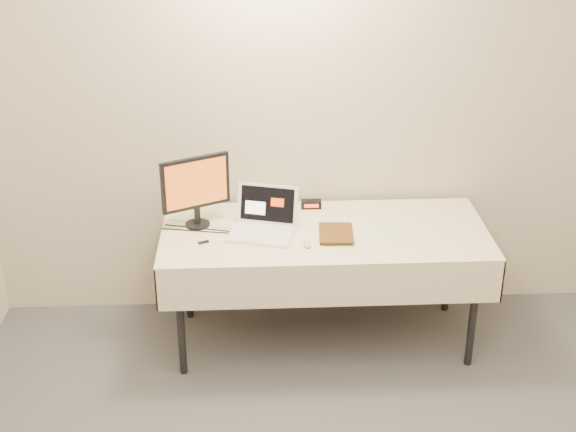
{
  "coord_description": "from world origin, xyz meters",
  "views": [
    {
      "loc": [
        -0.41,
        -2.02,
        2.78
      ],
      "look_at": [
        -0.21,
        1.99,
        0.86
      ],
      "focal_mm": 50.0,
      "sensor_mm": 36.0,
      "label": 1
    }
  ],
  "objects_px": {
    "monitor": "(196,186)",
    "table": "(324,240)",
    "laptop": "(264,222)",
    "book": "(320,215)"
  },
  "relations": [
    {
      "from": "monitor",
      "to": "table",
      "type": "bearing_deg",
      "value": -34.01
    },
    {
      "from": "table",
      "to": "monitor",
      "type": "distance_m",
      "value": 0.8
    },
    {
      "from": "table",
      "to": "laptop",
      "type": "bearing_deg",
      "value": 178.82
    },
    {
      "from": "table",
      "to": "laptop",
      "type": "distance_m",
      "value": 0.37
    },
    {
      "from": "laptop",
      "to": "monitor",
      "type": "height_order",
      "value": "monitor"
    },
    {
      "from": "table",
      "to": "monitor",
      "type": "bearing_deg",
      "value": 171.85
    },
    {
      "from": "table",
      "to": "book",
      "type": "bearing_deg",
      "value": -119.6
    },
    {
      "from": "table",
      "to": "monitor",
      "type": "xyz_separation_m",
      "value": [
        -0.73,
        0.1,
        0.31
      ]
    },
    {
      "from": "laptop",
      "to": "monitor",
      "type": "bearing_deg",
      "value": -178.59
    },
    {
      "from": "table",
      "to": "book",
      "type": "distance_m",
      "value": 0.2
    }
  ]
}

